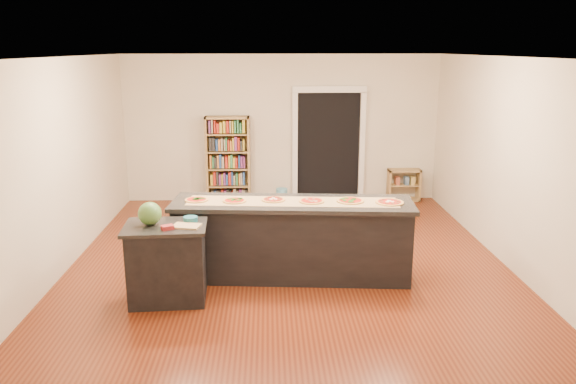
{
  "coord_description": "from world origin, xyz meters",
  "views": [
    {
      "loc": [
        -0.27,
        -7.22,
        2.92
      ],
      "look_at": [
        0.0,
        0.2,
        1.0
      ],
      "focal_mm": 35.0,
      "sensor_mm": 36.0,
      "label": 1
    }
  ],
  "objects_px": {
    "waste_bin": "(282,197)",
    "watermelon": "(150,214)",
    "kitchen_island": "(292,239)",
    "low_shelf": "(404,185)",
    "side_counter": "(167,263)",
    "bookshelf": "(228,160)"
  },
  "relations": [
    {
      "from": "kitchen_island",
      "to": "side_counter",
      "type": "bearing_deg",
      "value": -151.42
    },
    {
      "from": "bookshelf",
      "to": "waste_bin",
      "type": "xyz_separation_m",
      "value": [
        1.02,
        -0.2,
        -0.68
      ]
    },
    {
      "from": "waste_bin",
      "to": "kitchen_island",
      "type": "bearing_deg",
      "value": -89.16
    },
    {
      "from": "kitchen_island",
      "to": "waste_bin",
      "type": "height_order",
      "value": "kitchen_island"
    },
    {
      "from": "low_shelf",
      "to": "waste_bin",
      "type": "height_order",
      "value": "low_shelf"
    },
    {
      "from": "kitchen_island",
      "to": "watermelon",
      "type": "distance_m",
      "value": 1.88
    },
    {
      "from": "kitchen_island",
      "to": "bookshelf",
      "type": "height_order",
      "value": "bookshelf"
    },
    {
      "from": "low_shelf",
      "to": "watermelon",
      "type": "relative_size",
      "value": 2.32
    },
    {
      "from": "bookshelf",
      "to": "watermelon",
      "type": "relative_size",
      "value": 6.18
    },
    {
      "from": "bookshelf",
      "to": "watermelon",
      "type": "xyz_separation_m",
      "value": [
        -0.6,
        -4.3,
        0.24
      ]
    },
    {
      "from": "bookshelf",
      "to": "watermelon",
      "type": "bearing_deg",
      "value": -97.98
    },
    {
      "from": "kitchen_island",
      "to": "low_shelf",
      "type": "xyz_separation_m",
      "value": [
        2.34,
        3.66,
        -0.2
      ]
    },
    {
      "from": "waste_bin",
      "to": "bookshelf",
      "type": "bearing_deg",
      "value": 169.12
    },
    {
      "from": "kitchen_island",
      "to": "watermelon",
      "type": "bearing_deg",
      "value": -154.17
    },
    {
      "from": "waste_bin",
      "to": "watermelon",
      "type": "distance_m",
      "value": 4.5
    },
    {
      "from": "side_counter",
      "to": "low_shelf",
      "type": "distance_m",
      "value": 5.79
    },
    {
      "from": "watermelon",
      "to": "waste_bin",
      "type": "bearing_deg",
      "value": 68.47
    },
    {
      "from": "kitchen_island",
      "to": "waste_bin",
      "type": "xyz_separation_m",
      "value": [
        -0.05,
        3.45,
        -0.35
      ]
    },
    {
      "from": "low_shelf",
      "to": "watermelon",
      "type": "distance_m",
      "value": 5.93
    },
    {
      "from": "waste_bin",
      "to": "side_counter",
      "type": "bearing_deg",
      "value": -109.36
    },
    {
      "from": "kitchen_island",
      "to": "watermelon",
      "type": "relative_size",
      "value": 11.42
    },
    {
      "from": "side_counter",
      "to": "low_shelf",
      "type": "bearing_deg",
      "value": 45.17
    }
  ]
}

